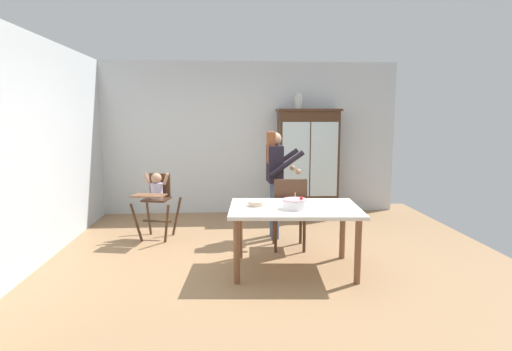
# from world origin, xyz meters

# --- Properties ---
(ground_plane) EXTENTS (6.24, 6.24, 0.00)m
(ground_plane) POSITION_xyz_m (0.00, 0.00, 0.00)
(ground_plane) COLOR #93704C
(wall_back) EXTENTS (5.32, 0.06, 2.70)m
(wall_back) POSITION_xyz_m (0.00, 2.63, 1.35)
(wall_back) COLOR silver
(wall_back) RESTS_ON ground_plane
(wall_left) EXTENTS (0.06, 5.32, 2.70)m
(wall_left) POSITION_xyz_m (-2.63, 0.00, 1.35)
(wall_left) COLOR silver
(wall_left) RESTS_ON ground_plane
(china_cabinet) EXTENTS (1.10, 0.48, 1.87)m
(china_cabinet) POSITION_xyz_m (1.03, 2.37, 0.94)
(china_cabinet) COLOR #422819
(china_cabinet) RESTS_ON ground_plane
(ceramic_vase) EXTENTS (0.13, 0.13, 0.27)m
(ceramic_vase) POSITION_xyz_m (0.84, 2.37, 1.99)
(ceramic_vase) COLOR #B2B7B2
(ceramic_vase) RESTS_ON china_cabinet
(high_chair_with_toddler) EXTENTS (0.68, 0.77, 0.95)m
(high_chair_with_toddler) POSITION_xyz_m (-1.41, 1.04, 0.65)
(high_chair_with_toddler) COLOR #422819
(high_chair_with_toddler) RESTS_ON ground_plane
(adult_person) EXTENTS (0.51, 0.49, 1.53)m
(adult_person) POSITION_xyz_m (0.29, 0.97, 0.97)
(adult_person) COLOR #3D4C6B
(adult_person) RESTS_ON ground_plane
(dining_table) EXTENTS (1.51, 1.07, 0.74)m
(dining_table) POSITION_xyz_m (0.36, -0.34, 0.65)
(dining_table) COLOR silver
(dining_table) RESTS_ON ground_plane
(birthday_cake) EXTENTS (0.28, 0.28, 0.19)m
(birthday_cake) POSITION_xyz_m (0.35, -0.44, 0.79)
(birthday_cake) COLOR white
(birthday_cake) RESTS_ON dining_table
(serving_bowl) EXTENTS (0.18, 0.18, 0.05)m
(serving_bowl) POSITION_xyz_m (-0.07, -0.26, 0.77)
(serving_bowl) COLOR #C6AD93
(serving_bowl) RESTS_ON dining_table
(dining_chair_far_side) EXTENTS (0.46, 0.46, 0.96)m
(dining_chair_far_side) POSITION_xyz_m (0.41, 0.36, 0.56)
(dining_chair_far_side) COLOR #422819
(dining_chair_far_side) RESTS_ON ground_plane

